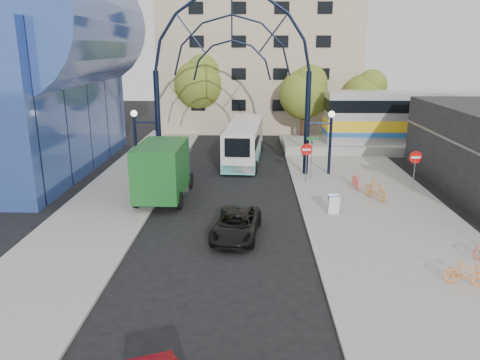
{
  "coord_description": "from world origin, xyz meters",
  "views": [
    {
      "loc": [
        1.35,
        -17.13,
        8.47
      ],
      "look_at": [
        0.73,
        6.0,
        1.89
      ],
      "focal_mm": 35.0,
      "sensor_mm": 36.0,
      "label": 1
    }
  ],
  "objects_px": {
    "gateway_arch": "(232,46)",
    "bike_near_a": "(356,180)",
    "bike_far_b": "(466,273)",
    "city_bus": "(244,141)",
    "train_car": "(478,117)",
    "tree_north_a": "(305,92)",
    "do_not_enter_sign": "(415,161)",
    "black_suv": "(236,225)",
    "street_name_sign": "(312,149)",
    "tree_north_b": "(200,81)",
    "green_truck": "(165,169)",
    "tree_north_c": "(366,93)",
    "sandwich_board": "(334,202)",
    "stop_sign": "(306,153)",
    "bike_near_b": "(375,190)"
  },
  "relations": [
    {
      "from": "gateway_arch",
      "to": "bike_near_a",
      "type": "relative_size",
      "value": 7.65
    },
    {
      "from": "bike_far_b",
      "to": "city_bus",
      "type": "bearing_deg",
      "value": 37.86
    },
    {
      "from": "bike_near_a",
      "to": "bike_far_b",
      "type": "xyz_separation_m",
      "value": [
        1.38,
        -12.24,
        -0.02
      ]
    },
    {
      "from": "train_car",
      "to": "tree_north_a",
      "type": "relative_size",
      "value": 3.59
    },
    {
      "from": "do_not_enter_sign",
      "to": "black_suv",
      "type": "bearing_deg",
      "value": -145.96
    },
    {
      "from": "street_name_sign",
      "to": "tree_north_b",
      "type": "bearing_deg",
      "value": 117.65
    },
    {
      "from": "train_car",
      "to": "green_truck",
      "type": "bearing_deg",
      "value": -151.01
    },
    {
      "from": "tree_north_a",
      "to": "tree_north_c",
      "type": "xyz_separation_m",
      "value": [
        6.0,
        2.0,
        -0.33
      ]
    },
    {
      "from": "sandwich_board",
      "to": "green_truck",
      "type": "distance_m",
      "value": 9.78
    },
    {
      "from": "do_not_enter_sign",
      "to": "tree_north_c",
      "type": "distance_m",
      "value": 18.11
    },
    {
      "from": "gateway_arch",
      "to": "stop_sign",
      "type": "bearing_deg",
      "value": -22.63
    },
    {
      "from": "gateway_arch",
      "to": "tree_north_c",
      "type": "bearing_deg",
      "value": 48.96
    },
    {
      "from": "stop_sign",
      "to": "bike_far_b",
      "type": "relative_size",
      "value": 1.67
    },
    {
      "from": "sandwich_board",
      "to": "bike_near_b",
      "type": "bearing_deg",
      "value": 41.31
    },
    {
      "from": "street_name_sign",
      "to": "city_bus",
      "type": "xyz_separation_m",
      "value": [
        -4.47,
        5.83,
        -0.63
      ]
    },
    {
      "from": "tree_north_a",
      "to": "bike_near_a",
      "type": "relative_size",
      "value": 3.93
    },
    {
      "from": "bike_near_b",
      "to": "tree_north_c",
      "type": "bearing_deg",
      "value": 53.03
    },
    {
      "from": "city_bus",
      "to": "green_truck",
      "type": "xyz_separation_m",
      "value": [
        -4.43,
        -9.56,
        0.17
      ]
    },
    {
      "from": "stop_sign",
      "to": "city_bus",
      "type": "distance_m",
      "value": 7.62
    },
    {
      "from": "gateway_arch",
      "to": "street_name_sign",
      "type": "bearing_deg",
      "value": -15.07
    },
    {
      "from": "sandwich_board",
      "to": "bike_far_b",
      "type": "xyz_separation_m",
      "value": [
        3.53,
        -7.51,
        -0.17
      ]
    },
    {
      "from": "stop_sign",
      "to": "train_car",
      "type": "xyz_separation_m",
      "value": [
        15.2,
        10.0,
        0.91
      ]
    },
    {
      "from": "street_name_sign",
      "to": "black_suv",
      "type": "bearing_deg",
      "value": -115.41
    },
    {
      "from": "black_suv",
      "to": "do_not_enter_sign",
      "type": "bearing_deg",
      "value": 40.7
    },
    {
      "from": "sandwich_board",
      "to": "black_suv",
      "type": "xyz_separation_m",
      "value": [
        -4.96,
        -2.98,
        -0.15
      ]
    },
    {
      "from": "stop_sign",
      "to": "city_bus",
      "type": "bearing_deg",
      "value": 122.3
    },
    {
      "from": "stop_sign",
      "to": "green_truck",
      "type": "relative_size",
      "value": 0.37
    },
    {
      "from": "stop_sign",
      "to": "tree_north_c",
      "type": "relative_size",
      "value": 0.38
    },
    {
      "from": "tree_north_c",
      "to": "black_suv",
      "type": "height_order",
      "value": "tree_north_c"
    },
    {
      "from": "city_bus",
      "to": "tree_north_b",
      "type": "bearing_deg",
      "value": 115.94
    },
    {
      "from": "do_not_enter_sign",
      "to": "bike_far_b",
      "type": "xyz_separation_m",
      "value": [
        -1.87,
        -11.54,
        -1.41
      ]
    },
    {
      "from": "tree_north_c",
      "to": "bike_near_a",
      "type": "relative_size",
      "value": 3.65
    },
    {
      "from": "green_truck",
      "to": "black_suv",
      "type": "height_order",
      "value": "green_truck"
    },
    {
      "from": "do_not_enter_sign",
      "to": "tree_north_a",
      "type": "height_order",
      "value": "tree_north_a"
    },
    {
      "from": "gateway_arch",
      "to": "black_suv",
      "type": "xyz_separation_m",
      "value": [
        0.64,
        -11.0,
        -7.96
      ]
    },
    {
      "from": "tree_north_c",
      "to": "bike_near_b",
      "type": "distance_m",
      "value": 20.2
    },
    {
      "from": "green_truck",
      "to": "bike_near_b",
      "type": "xyz_separation_m",
      "value": [
        12.06,
        -0.47,
        -0.99
      ]
    },
    {
      "from": "tree_north_a",
      "to": "black_suv",
      "type": "relative_size",
      "value": 1.63
    },
    {
      "from": "tree_north_a",
      "to": "bike_near_b",
      "type": "xyz_separation_m",
      "value": [
        2.24,
        -17.52,
        -3.93
      ]
    },
    {
      "from": "do_not_enter_sign",
      "to": "bike_near_b",
      "type": "bearing_deg",
      "value": -148.86
    },
    {
      "from": "train_car",
      "to": "tree_north_b",
      "type": "relative_size",
      "value": 3.14
    },
    {
      "from": "street_name_sign",
      "to": "tree_north_c",
      "type": "xyz_separation_m",
      "value": [
        6.92,
        15.33,
        2.15
      ]
    },
    {
      "from": "do_not_enter_sign",
      "to": "green_truck",
      "type": "distance_m",
      "value": 14.74
    },
    {
      "from": "do_not_enter_sign",
      "to": "bike_far_b",
      "type": "distance_m",
      "value": 11.77
    },
    {
      "from": "train_car",
      "to": "street_name_sign",
      "type": "bearing_deg",
      "value": -147.58
    },
    {
      "from": "tree_north_b",
      "to": "city_bus",
      "type": "relative_size",
      "value": 0.75
    },
    {
      "from": "tree_north_c",
      "to": "street_name_sign",
      "type": "bearing_deg",
      "value": -114.31
    },
    {
      "from": "sandwich_board",
      "to": "bike_far_b",
      "type": "distance_m",
      "value": 8.31
    },
    {
      "from": "tree_north_b",
      "to": "black_suv",
      "type": "height_order",
      "value": "tree_north_b"
    },
    {
      "from": "tree_north_c",
      "to": "city_bus",
      "type": "distance_m",
      "value": 15.09
    }
  ]
}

